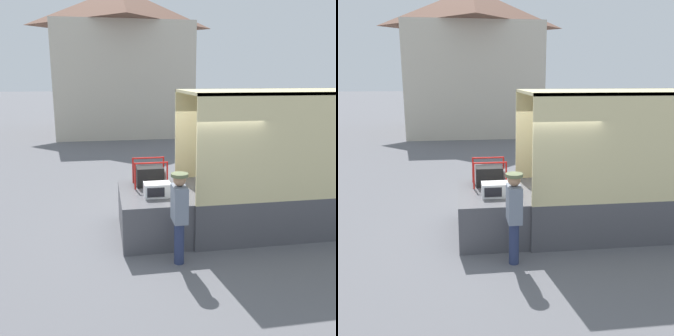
% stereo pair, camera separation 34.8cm
% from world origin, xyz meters
% --- Properties ---
extents(ground_plane, '(160.00, 160.00, 0.00)m').
position_xyz_m(ground_plane, '(0.00, 0.00, 0.00)').
color(ground_plane, slate).
extents(tailgate_deck, '(1.36, 2.00, 0.93)m').
position_xyz_m(tailgate_deck, '(-0.68, 0.00, 0.46)').
color(tailgate_deck, '#4C4C51').
rests_on(tailgate_deck, ground).
extents(microwave, '(0.54, 0.37, 0.28)m').
position_xyz_m(microwave, '(-0.62, -0.32, 1.07)').
color(microwave, white).
rests_on(microwave, tailgate_deck).
extents(portable_generator, '(0.73, 0.55, 0.58)m').
position_xyz_m(portable_generator, '(-0.65, 0.49, 1.14)').
color(portable_generator, black).
rests_on(portable_generator, tailgate_deck).
extents(worker_person, '(0.30, 0.44, 1.67)m').
position_xyz_m(worker_person, '(-0.39, -1.41, 1.02)').
color(worker_person, navy).
rests_on(worker_person, ground).
extents(house_backdrop, '(7.65, 7.41, 8.16)m').
position_xyz_m(house_backdrop, '(-0.43, 15.65, 4.16)').
color(house_backdrop, beige).
rests_on(house_backdrop, ground).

